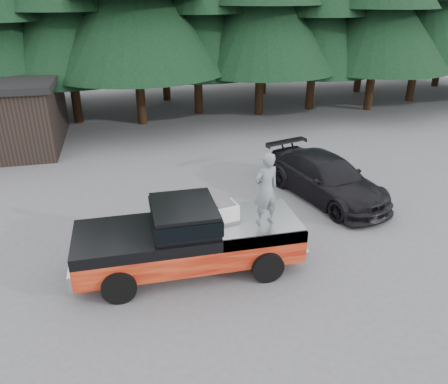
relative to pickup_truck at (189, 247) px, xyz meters
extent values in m
plane|color=#535355|center=(0.64, 0.12, -0.67)|extent=(120.00, 120.00, 0.00)
cube|color=black|center=(-0.10, 0.00, 0.96)|extent=(1.66, 1.90, 0.59)
cube|color=white|center=(0.95, 0.03, 0.89)|extent=(0.76, 0.67, 0.46)
imported|color=slate|center=(1.96, -0.32, 1.63)|extent=(0.80, 0.63, 1.93)
imported|color=black|center=(5.47, 3.30, 0.09)|extent=(3.47, 5.60, 1.51)
camera|label=1|loc=(-1.34, -9.80, 6.16)|focal=35.00mm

